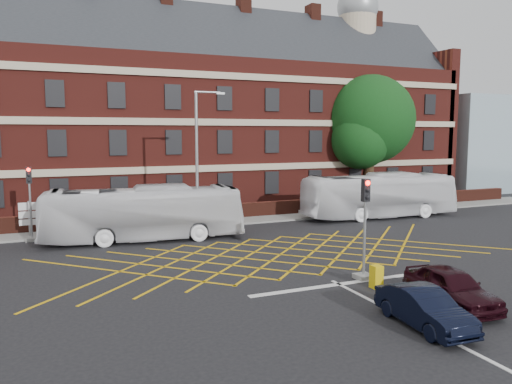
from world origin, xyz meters
name	(u,v)px	position (x,y,z in m)	size (l,w,h in m)	color
ground	(299,264)	(0.00, 0.00, 0.00)	(120.00, 120.00, 0.00)	black
victorian_building	(182,114)	(0.25, 22.00, 7.84)	(51.00, 12.17, 20.40)	#5C1D17
boundary_wall	(213,213)	(0.00, 13.00, 0.55)	(56.00, 0.50, 1.10)	#461B12
far_pavement	(217,222)	(0.00, 12.00, 0.06)	(60.00, 3.00, 0.12)	slate
glass_block	(481,144)	(34.00, 21.00, 5.00)	(14.00, 10.00, 10.00)	#99B2BF
box_junction_hatching	(280,254)	(0.00, 2.00, 0.01)	(11.50, 0.12, 0.02)	#CC990C
stop_line	(339,284)	(0.00, -3.50, 0.01)	(8.00, 0.30, 0.02)	silver
centre_line	(461,346)	(0.00, -10.00, 0.01)	(0.15, 14.00, 0.02)	silver
bus_left	(144,213)	(-5.75, 8.17, 1.58)	(2.66, 11.36, 3.16)	silver
bus_right	(380,196)	(11.60, 9.28, 1.63)	(2.74, 11.73, 3.27)	white
car_navy	(424,308)	(0.04, -8.41, 0.62)	(1.31, 3.77, 1.24)	black
car_maroon	(451,287)	(2.30, -7.25, 0.70)	(1.65, 4.09, 1.39)	black
deciduous_tree	(370,126)	(15.28, 15.80, 6.81)	(7.83, 7.67, 11.19)	black
traffic_light_near	(364,238)	(1.39, -3.25, 1.76)	(0.70, 0.70, 4.27)	slate
traffic_light_far	(31,211)	(-11.72, 10.57, 1.76)	(0.70, 0.70, 4.27)	slate
street_lamp	(198,187)	(-2.45, 8.23, 2.95)	(2.25, 1.00, 8.64)	slate
direction_signs	(29,215)	(-11.85, 11.50, 1.38)	(1.10, 0.16, 2.20)	gray
utility_cabinet	(376,277)	(1.11, -4.49, 0.46)	(0.40, 0.42, 0.92)	gold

